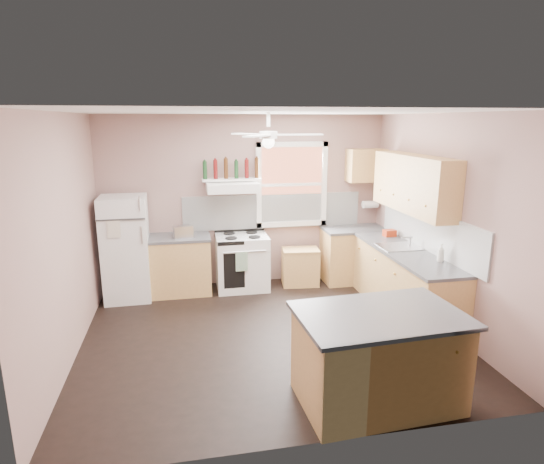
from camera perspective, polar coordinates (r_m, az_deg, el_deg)
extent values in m
plane|color=black|center=(5.82, -0.41, -12.79)|extent=(4.50, 4.50, 0.00)
plane|color=white|center=(5.20, -0.46, 14.84)|extent=(4.50, 4.50, 0.00)
cube|color=gray|center=(7.31, -3.39, 3.91)|extent=(4.50, 0.05, 2.70)
cube|color=gray|center=(6.18, 20.78, 1.18)|extent=(0.05, 4.00, 2.70)
cube|color=gray|center=(5.42, -24.77, -0.88)|extent=(0.05, 4.00, 2.70)
cube|color=white|center=(7.38, 0.14, 2.64)|extent=(2.90, 0.03, 0.55)
cube|color=white|center=(6.45, 18.96, 0.23)|extent=(0.03, 2.60, 0.55)
cube|color=brown|center=(7.37, 2.45, 5.97)|extent=(1.00, 0.02, 1.20)
cube|color=white|center=(7.34, 2.50, 5.94)|extent=(1.16, 0.07, 1.36)
cube|color=white|center=(7.02, -17.85, -1.98)|extent=(0.67, 0.65, 1.55)
cube|color=#B3864A|center=(7.15, -11.39, -4.17)|extent=(0.90, 0.60, 0.86)
cube|color=#434245|center=(7.03, -11.56, -0.68)|extent=(0.92, 0.62, 0.04)
cube|color=silver|center=(6.91, -11.10, 0.04)|extent=(0.31, 0.21, 0.18)
cube|color=white|center=(7.20, -3.77, -3.79)|extent=(0.81, 0.65, 0.86)
cube|color=white|center=(6.97, -4.99, 5.64)|extent=(0.78, 0.50, 0.14)
cube|color=white|center=(7.07, -5.12, 6.58)|extent=(0.90, 0.26, 0.03)
cube|color=#B3864A|center=(7.39, 3.57, -4.47)|extent=(0.62, 0.45, 0.58)
cube|color=#B3864A|center=(7.65, 10.17, -2.92)|extent=(1.00, 0.60, 0.86)
cube|color=#B3864A|center=(6.52, 16.26, -6.25)|extent=(0.60, 2.20, 0.86)
cube|color=#434245|center=(7.53, 10.31, 0.36)|extent=(1.02, 0.62, 0.04)
cube|color=#434245|center=(6.38, 16.45, -2.46)|extent=(0.62, 2.22, 0.04)
cube|color=silver|center=(6.55, 15.67, -1.86)|extent=(0.55, 0.45, 0.03)
cylinder|color=silver|center=(6.60, 16.95, -1.15)|extent=(0.03, 0.03, 0.14)
cube|color=#B3864A|center=(6.44, 17.30, 5.83)|extent=(0.33, 1.80, 0.76)
cube|color=#B3864A|center=(7.56, 11.72, 8.19)|extent=(0.60, 0.33, 0.52)
cylinder|color=white|center=(7.72, 12.22, 3.41)|extent=(0.26, 0.12, 0.12)
cube|color=#B3864A|center=(4.53, 13.12, -15.33)|extent=(1.48, 0.98, 0.86)
cube|color=#434245|center=(4.33, 13.45, -10.12)|extent=(1.56, 1.07, 0.04)
cylinder|color=white|center=(5.20, -0.45, 12.09)|extent=(0.20, 0.20, 0.08)
imported|color=silver|center=(6.00, 20.44, -2.48)|extent=(0.12, 0.12, 0.23)
cube|color=#B22D0F|center=(7.10, 14.54, -0.12)|extent=(0.19, 0.14, 0.10)
cylinder|color=#143819|center=(7.03, -8.42, 7.67)|extent=(0.06, 0.06, 0.27)
cylinder|color=#590F0F|center=(7.04, -7.11, 7.80)|extent=(0.06, 0.06, 0.29)
cylinder|color=#3F230F|center=(7.05, -5.80, 7.93)|extent=(0.06, 0.06, 0.31)
cylinder|color=#143819|center=(7.07, -4.49, 7.81)|extent=(0.06, 0.06, 0.27)
cylinder|color=#590F0F|center=(7.09, -3.20, 7.93)|extent=(0.06, 0.06, 0.29)
cylinder|color=#3F230F|center=(7.11, -1.91, 8.04)|extent=(0.06, 0.06, 0.31)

